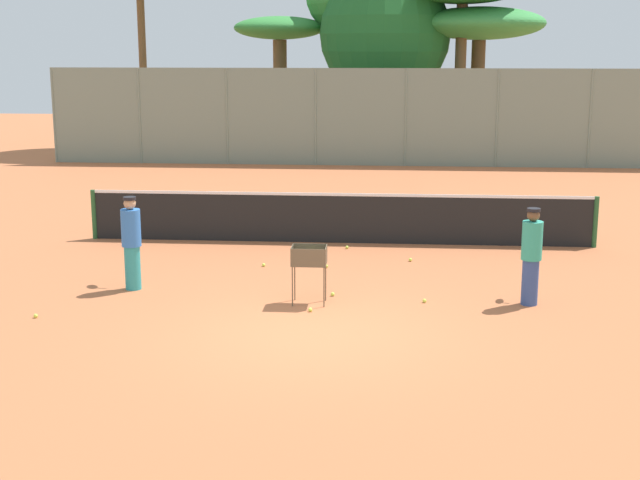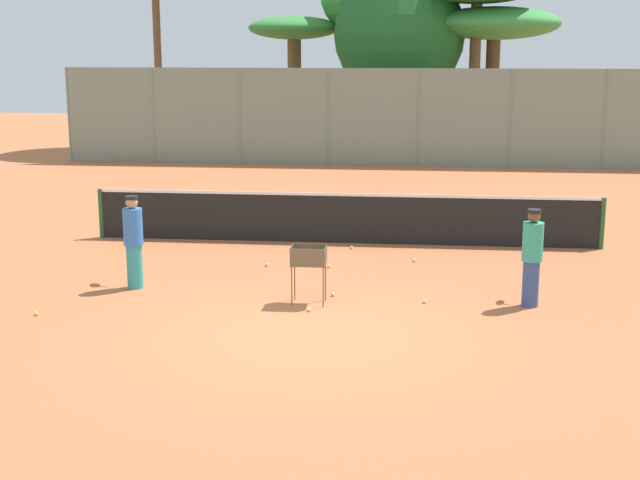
% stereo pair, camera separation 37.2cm
% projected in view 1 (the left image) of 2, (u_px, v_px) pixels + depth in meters
% --- Properties ---
extents(ground_plane, '(80.00, 80.00, 0.00)m').
position_uv_depth(ground_plane, '(315.00, 333.00, 13.02)').
color(ground_plane, '#B7663D').
extents(tennis_net, '(10.73, 0.10, 1.07)m').
position_uv_depth(tennis_net, '(339.00, 217.00, 18.81)').
color(tennis_net, '#26592D').
rests_on(tennis_net, ground_plane).
extents(back_fence, '(21.73, 0.08, 3.33)m').
position_uv_depth(back_fence, '(360.00, 117.00, 30.55)').
color(back_fence, gray).
rests_on(back_fence, ground_plane).
extents(tree_0, '(4.90, 4.90, 5.49)m').
position_uv_depth(tree_0, '(479.00, 26.00, 33.34)').
color(tree_0, brown).
rests_on(tree_0, ground_plane).
extents(tree_1, '(3.61, 3.61, 5.19)m').
position_uv_depth(tree_1, '(280.00, 34.00, 35.13)').
color(tree_1, brown).
rests_on(tree_1, ground_plane).
extents(tree_4, '(4.99, 4.99, 6.99)m').
position_uv_depth(tree_4, '(385.00, 34.00, 33.84)').
color(tree_4, brown).
rests_on(tree_4, ground_plane).
extents(player_white_outfit, '(0.33, 0.88, 1.59)m').
position_uv_depth(player_white_outfit, '(531.00, 255.00, 14.30)').
color(player_white_outfit, '#334C8C').
rests_on(player_white_outfit, ground_plane).
extents(player_red_cap, '(0.53, 0.80, 1.62)m').
position_uv_depth(player_red_cap, '(131.00, 241.00, 15.20)').
color(player_red_cap, teal).
rests_on(player_red_cap, ground_plane).
extents(ball_cart, '(0.56, 0.41, 0.96)m').
position_uv_depth(ball_cart, '(309.00, 260.00, 14.36)').
color(ball_cart, brown).
rests_on(ball_cart, ground_plane).
extents(tennis_ball_0, '(0.07, 0.07, 0.07)m').
position_uv_depth(tennis_ball_0, '(424.00, 301.00, 14.56)').
color(tennis_ball_0, '#D1E54C').
rests_on(tennis_ball_0, ground_plane).
extents(tennis_ball_1, '(0.07, 0.07, 0.07)m').
position_uv_depth(tennis_ball_1, '(264.00, 265.00, 16.91)').
color(tennis_ball_1, '#D1E54C').
rests_on(tennis_ball_1, ground_plane).
extents(tennis_ball_2, '(0.07, 0.07, 0.07)m').
position_uv_depth(tennis_ball_2, '(36.00, 316.00, 13.75)').
color(tennis_ball_2, '#D1E54C').
rests_on(tennis_ball_2, ground_plane).
extents(tennis_ball_3, '(0.07, 0.07, 0.07)m').
position_uv_depth(tennis_ball_3, '(310.00, 310.00, 14.06)').
color(tennis_ball_3, '#D1E54C').
rests_on(tennis_ball_3, ground_plane).
extents(tennis_ball_4, '(0.07, 0.07, 0.07)m').
position_uv_depth(tennis_ball_4, '(410.00, 260.00, 17.31)').
color(tennis_ball_4, '#D1E54C').
rests_on(tennis_ball_4, ground_plane).
extents(tennis_ball_5, '(0.07, 0.07, 0.07)m').
position_uv_depth(tennis_ball_5, '(333.00, 294.00, 14.93)').
color(tennis_ball_5, '#D1E54C').
rests_on(tennis_ball_5, ground_plane).
extents(tennis_ball_6, '(0.07, 0.07, 0.07)m').
position_uv_depth(tennis_ball_6, '(326.00, 266.00, 16.81)').
color(tennis_ball_6, '#D1E54C').
rests_on(tennis_ball_6, ground_plane).
extents(tennis_ball_7, '(0.07, 0.07, 0.07)m').
position_uv_depth(tennis_ball_7, '(347.00, 247.00, 18.37)').
color(tennis_ball_7, '#D1E54C').
rests_on(tennis_ball_7, ground_plane).
extents(parked_car, '(4.20, 1.70, 1.60)m').
position_uv_depth(parked_car, '(296.00, 137.00, 33.74)').
color(parked_car, white).
rests_on(parked_car, ground_plane).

